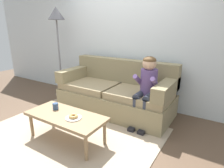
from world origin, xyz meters
TOP-DOWN VIEW (x-y plane):
  - ground at (0.00, 0.00)m, footprint 10.00×10.00m
  - wall_back at (0.00, 1.40)m, footprint 8.00×0.10m
  - area_rug at (0.00, -0.25)m, footprint 2.50×1.91m
  - couch at (0.13, 0.85)m, footprint 2.09×0.90m
  - coffee_table at (0.06, -0.37)m, footprint 1.12×0.50m
  - person_child at (0.80, 0.64)m, footprint 0.34×0.58m
  - plate at (0.23, -0.39)m, footprint 0.21×0.21m
  - donut at (0.23, -0.39)m, footprint 0.13×0.13m
  - mug at (-0.19, -0.31)m, footprint 0.08×0.08m
  - floor_lamp at (-1.38, 0.92)m, footprint 0.35×0.35m

SIDE VIEW (x-z plane):
  - ground at x=0.00m, z-range 0.00..0.00m
  - area_rug at x=0.00m, z-range 0.00..0.01m
  - couch at x=0.13m, z-range -0.13..0.81m
  - coffee_table at x=0.06m, z-range 0.15..0.55m
  - plate at x=0.23m, z-range 0.39..0.40m
  - donut at x=0.23m, z-range 0.40..0.44m
  - mug at x=-0.19m, z-range 0.39..0.48m
  - person_child at x=0.80m, z-range 0.12..1.22m
  - wall_back at x=0.00m, z-range 0.00..2.80m
  - floor_lamp at x=-1.38m, z-range 0.65..2.57m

